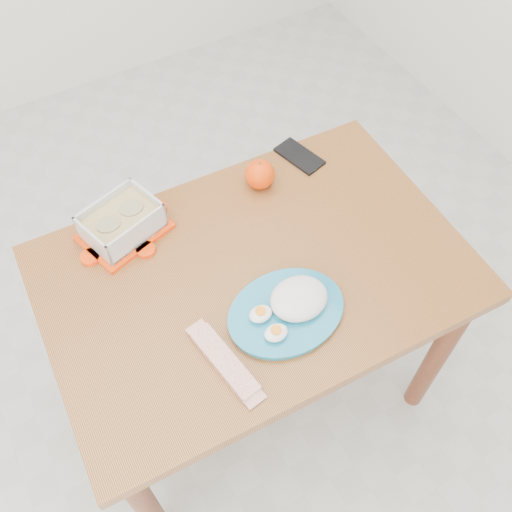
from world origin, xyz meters
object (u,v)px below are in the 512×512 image
orange_fruit (260,174)px  food_container (122,223)px  rice_plate (290,307)px  dining_table (256,293)px  smartphone (299,156)px

orange_fruit → food_container: bearing=176.5°
orange_fruit → rice_plate: orange_fruit is taller
orange_fruit → dining_table: bearing=-121.5°
food_container → rice_plate: 0.49m
orange_fruit → smartphone: (0.16, 0.04, -0.04)m
food_container → rice_plate: (0.26, -0.42, -0.02)m
food_container → rice_plate: size_ratio=0.88×
dining_table → orange_fruit: orange_fruit is taller
smartphone → food_container: bearing=166.4°
dining_table → rice_plate: 0.20m
rice_plate → orange_fruit: bearing=69.6°
dining_table → food_container: bearing=134.2°
rice_plate → dining_table: bearing=93.4°
dining_table → smartphone: (0.31, 0.29, 0.12)m
rice_plate → smartphone: (0.30, 0.43, -0.02)m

